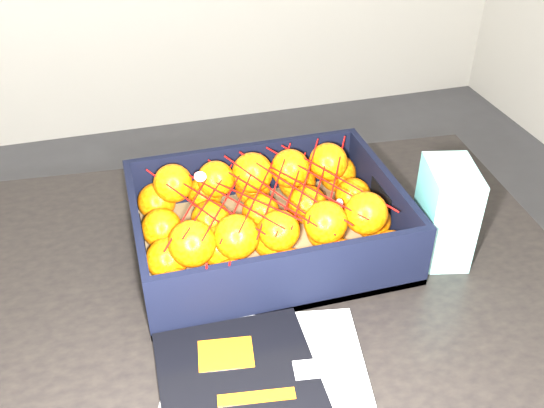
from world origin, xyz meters
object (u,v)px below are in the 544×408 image
object	(u,v)px
produce_crate	(267,231)
retail_carton	(445,213)
table	(217,334)
magazine_stack	(259,399)

from	to	relation	value
produce_crate	retail_carton	bearing A→B (deg)	-19.07
table	magazine_stack	world-z (taller)	magazine_stack
table	magazine_stack	size ratio (longest dim) A/B	3.72
table	retail_carton	distance (m)	0.43
magazine_stack	produce_crate	world-z (taller)	produce_crate
table	produce_crate	xyz separation A→B (m)	(0.11, 0.08, 0.13)
table	retail_carton	world-z (taller)	retail_carton
magazine_stack	retail_carton	distance (m)	0.44
table	magazine_stack	bearing A→B (deg)	-86.38
magazine_stack	produce_crate	xyz separation A→B (m)	(0.10, 0.31, 0.02)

